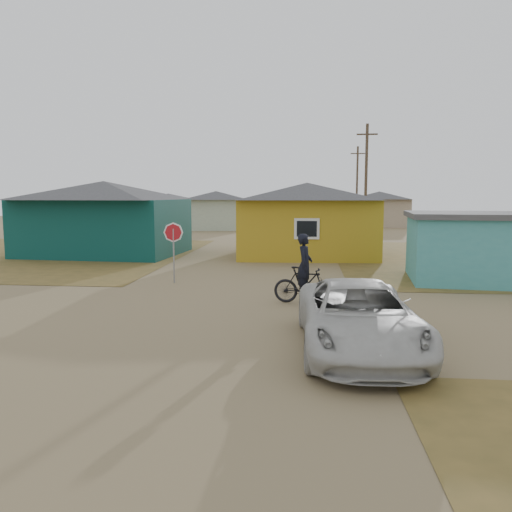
{
  "coord_description": "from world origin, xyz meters",
  "views": [
    {
      "loc": [
        2.43,
        -12.86,
        3.27
      ],
      "look_at": [
        0.86,
        3.0,
        1.3
      ],
      "focal_mm": 35.0,
      "sensor_mm": 36.0,
      "label": 1
    }
  ],
  "objects": [
    {
      "name": "ground",
      "position": [
        0.0,
        0.0,
        0.0
      ],
      "size": [
        120.0,
        120.0,
        0.0
      ],
      "primitive_type": "plane",
      "color": "olive"
    },
    {
      "name": "grass_nw",
      "position": [
        -14.0,
        13.0,
        0.01
      ],
      "size": [
        20.0,
        18.0,
        0.0
      ],
      "primitive_type": "cube",
      "color": "brown",
      "rests_on": "ground"
    },
    {
      "name": "house_teal",
      "position": [
        -8.5,
        13.5,
        2.05
      ],
      "size": [
        8.93,
        7.08,
        4.0
      ],
      "color": "#0A3833",
      "rests_on": "ground"
    },
    {
      "name": "house_yellow",
      "position": [
        2.5,
        14.0,
        2.0
      ],
      "size": [
        7.72,
        6.76,
        3.9
      ],
      "color": "#B28D1B",
      "rests_on": "ground"
    },
    {
      "name": "shed_turquoise",
      "position": [
        9.5,
        6.5,
        1.31
      ],
      "size": [
        6.71,
        4.93,
        2.6
      ],
      "color": "teal",
      "rests_on": "ground"
    },
    {
      "name": "house_pale_west",
      "position": [
        -6.0,
        34.0,
        1.86
      ],
      "size": [
        7.04,
        6.15,
        3.6
      ],
      "color": "#AEBAA0",
      "rests_on": "ground"
    },
    {
      "name": "house_beige_east",
      "position": [
        10.0,
        40.0,
        1.86
      ],
      "size": [
        6.95,
        6.05,
        3.6
      ],
      "color": "tan",
      "rests_on": "ground"
    },
    {
      "name": "house_pale_north",
      "position": [
        -14.0,
        46.0,
        1.75
      ],
      "size": [
        6.28,
        5.81,
        3.4
      ],
      "color": "#AEBAA0",
      "rests_on": "ground"
    },
    {
      "name": "utility_pole_near",
      "position": [
        6.5,
        22.0,
        4.14
      ],
      "size": [
        1.4,
        0.2,
        8.0
      ],
      "color": "#4F3E2F",
      "rests_on": "ground"
    },
    {
      "name": "utility_pole_far",
      "position": [
        7.5,
        38.0,
        4.14
      ],
      "size": [
        1.4,
        0.2,
        8.0
      ],
      "color": "#4F3E2F",
      "rests_on": "ground"
    },
    {
      "name": "stop_sign",
      "position": [
        -2.4,
        5.03,
        1.67
      ],
      "size": [
        0.7,
        0.3,
        2.25
      ],
      "color": "gray",
      "rests_on": "ground"
    },
    {
      "name": "cyclist",
      "position": [
        2.43,
        1.96,
        0.77
      ],
      "size": [
        1.93,
        0.84,
        2.11
      ],
      "color": "black",
      "rests_on": "ground"
    },
    {
      "name": "vehicle",
      "position": [
        3.57,
        -2.5,
        0.71
      ],
      "size": [
        2.58,
        5.23,
        1.43
      ],
      "primitive_type": "imported",
      "rotation": [
        0.0,
        0.0,
        0.04
      ],
      "color": "beige",
      "rests_on": "ground"
    }
  ]
}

